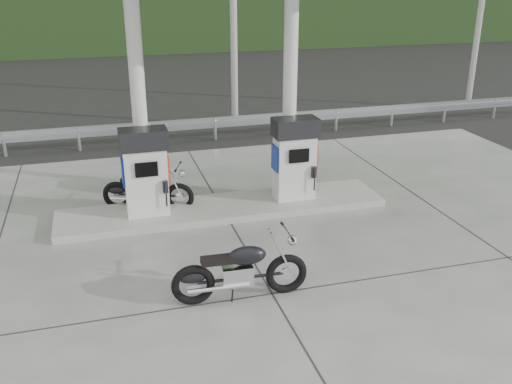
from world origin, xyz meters
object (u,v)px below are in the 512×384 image
object	(u,v)px
gas_pump_right	(295,159)
motorcycle_right	(240,271)
motorcycle_left	(148,190)
gas_pump_left	(146,172)

from	to	relation	value
gas_pump_right	motorcycle_right	bearing A→B (deg)	-121.41
motorcycle_right	motorcycle_left	bearing A→B (deg)	106.82
motorcycle_left	gas_pump_left	bearing A→B (deg)	-76.16
motorcycle_left	motorcycle_right	bearing A→B (deg)	-55.71
motorcycle_left	motorcycle_right	distance (m)	4.16
gas_pump_left	gas_pump_right	size ratio (longest dim) A/B	1.00
gas_pump_left	gas_pump_right	world-z (taller)	same
gas_pump_left	motorcycle_right	distance (m)	3.67
motorcycle_right	gas_pump_right	bearing A→B (deg)	61.16
gas_pump_left	motorcycle_left	xyz separation A→B (m)	(0.06, 0.56, -0.61)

